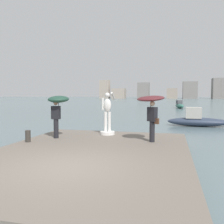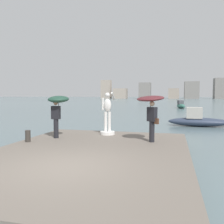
{
  "view_description": "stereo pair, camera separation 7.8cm",
  "coord_description": "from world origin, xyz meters",
  "px_view_note": "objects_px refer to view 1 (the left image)",
  "views": [
    {
      "loc": [
        2.83,
        -6.26,
        2.4
      ],
      "look_at": [
        0.0,
        5.42,
        1.55
      ],
      "focal_mm": 39.48,
      "sensor_mm": 36.0,
      "label": 1
    },
    {
      "loc": [
        2.9,
        -6.24,
        2.4
      ],
      "look_at": [
        0.0,
        5.42,
        1.55
      ],
      "focal_mm": 39.48,
      "sensor_mm": 36.0,
      "label": 2
    }
  ],
  "objects_px": {
    "statue_white_figure": "(107,118)",
    "onlooker_right": "(151,105)",
    "onlooker_left": "(58,104)",
    "mooring_bollard": "(28,136)",
    "boat_near": "(197,120)",
    "boat_leftward": "(179,105)"
  },
  "relations": [
    {
      "from": "boat_leftward",
      "to": "onlooker_right",
      "type": "bearing_deg",
      "value": -93.63
    },
    {
      "from": "statue_white_figure",
      "to": "onlooker_left",
      "type": "height_order",
      "value": "statue_white_figure"
    },
    {
      "from": "onlooker_right",
      "to": "boat_near",
      "type": "height_order",
      "value": "onlooker_right"
    },
    {
      "from": "onlooker_right",
      "to": "boat_near",
      "type": "relative_size",
      "value": 0.44
    },
    {
      "from": "onlooker_left",
      "to": "mooring_bollard",
      "type": "xyz_separation_m",
      "value": [
        -0.82,
        -1.17,
        -1.3
      ]
    },
    {
      "from": "statue_white_figure",
      "to": "boat_near",
      "type": "xyz_separation_m",
      "value": [
        5.03,
        7.74,
        -0.78
      ]
    },
    {
      "from": "onlooker_right",
      "to": "boat_leftward",
      "type": "xyz_separation_m",
      "value": [
        2.22,
        34.99,
        -1.47
      ]
    },
    {
      "from": "onlooker_left",
      "to": "onlooker_right",
      "type": "distance_m",
      "value": 4.23
    },
    {
      "from": "onlooker_left",
      "to": "onlooker_right",
      "type": "xyz_separation_m",
      "value": [
        4.23,
        0.12,
        0.03
      ]
    },
    {
      "from": "boat_leftward",
      "to": "onlooker_left",
      "type": "bearing_deg",
      "value": -100.41
    },
    {
      "from": "onlooker_left",
      "to": "mooring_bollard",
      "type": "relative_size",
      "value": 4.0
    },
    {
      "from": "onlooker_left",
      "to": "boat_near",
      "type": "height_order",
      "value": "onlooker_left"
    },
    {
      "from": "statue_white_figure",
      "to": "onlooker_right",
      "type": "relative_size",
      "value": 1.07
    },
    {
      "from": "onlooker_right",
      "to": "mooring_bollard",
      "type": "height_order",
      "value": "onlooker_right"
    },
    {
      "from": "statue_white_figure",
      "to": "boat_leftward",
      "type": "relative_size",
      "value": 0.44
    },
    {
      "from": "statue_white_figure",
      "to": "onlooker_left",
      "type": "relative_size",
      "value": 1.07
    },
    {
      "from": "boat_leftward",
      "to": "statue_white_figure",
      "type": "bearing_deg",
      "value": -97.63
    },
    {
      "from": "boat_near",
      "to": "boat_leftward",
      "type": "bearing_deg",
      "value": 91.19
    },
    {
      "from": "statue_white_figure",
      "to": "onlooker_right",
      "type": "bearing_deg",
      "value": -31.63
    },
    {
      "from": "statue_white_figure",
      "to": "onlooker_left",
      "type": "distance_m",
      "value": 2.58
    },
    {
      "from": "mooring_bollard",
      "to": "boat_near",
      "type": "height_order",
      "value": "boat_near"
    },
    {
      "from": "statue_white_figure",
      "to": "mooring_bollard",
      "type": "bearing_deg",
      "value": -135.72
    }
  ]
}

